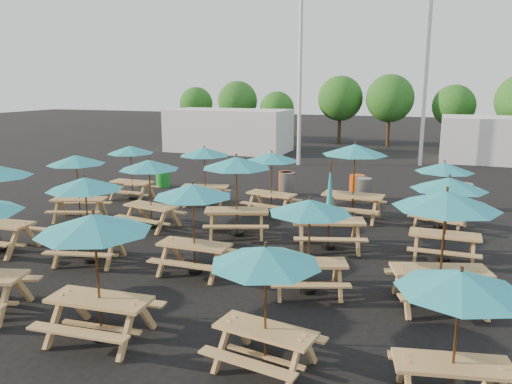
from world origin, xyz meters
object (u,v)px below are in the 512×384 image
(picnic_unit_17, at_px, (446,207))
(waste_bin_0, at_px, (163,176))
(picnic_unit_13, at_px, (310,212))
(waste_bin_2, at_px, (286,183))
(picnic_unit_14, at_px, (329,213))
(picnic_unit_19, at_px, (444,171))
(picnic_unit_7, at_px, (204,155))
(picnic_unit_5, at_px, (85,189))
(waste_bin_1, at_px, (287,184))
(picnic_unit_9, at_px, (193,196))
(picnic_unit_16, at_px, (460,290))
(waste_bin_5, at_px, (464,197))
(picnic_unit_12, at_px, (266,264))
(picnic_unit_15, at_px, (355,154))
(waste_bin_4, at_px, (357,187))
(picnic_unit_3, at_px, (131,153))
(picnic_unit_8, at_px, (94,231))
(waste_bin_3, at_px, (364,191))
(picnic_unit_18, at_px, (449,189))
(picnic_unit_11, at_px, (272,161))
(picnic_unit_6, at_px, (149,169))
(picnic_unit_10, at_px, (236,168))
(picnic_unit_2, at_px, (76,164))

(picnic_unit_17, xyz_separation_m, waste_bin_0, (-11.62, 8.80, -1.63))
(picnic_unit_13, bearing_deg, waste_bin_2, 89.94)
(picnic_unit_14, relative_size, picnic_unit_19, 1.13)
(picnic_unit_14, bearing_deg, picnic_unit_7, 131.13)
(picnic_unit_5, height_order, waste_bin_1, picnic_unit_5)
(picnic_unit_9, distance_m, picnic_unit_16, 6.66)
(picnic_unit_14, xyz_separation_m, picnic_unit_19, (2.91, 3.25, 0.80))
(picnic_unit_17, relative_size, waste_bin_5, 2.69)
(picnic_unit_12, bearing_deg, picnic_unit_15, 100.31)
(picnic_unit_15, xyz_separation_m, waste_bin_5, (3.57, 2.65, -1.72))
(picnic_unit_9, xyz_separation_m, waste_bin_4, (2.43, 9.33, -1.42))
(picnic_unit_16, bearing_deg, waste_bin_2, 104.54)
(picnic_unit_3, height_order, picnic_unit_8, picnic_unit_8)
(picnic_unit_3, bearing_deg, picnic_unit_16, -38.76)
(picnic_unit_14, relative_size, waste_bin_0, 2.56)
(picnic_unit_7, bearing_deg, waste_bin_3, 9.98)
(picnic_unit_19, distance_m, waste_bin_2, 6.81)
(picnic_unit_18, bearing_deg, picnic_unit_9, -152.12)
(picnic_unit_12, bearing_deg, waste_bin_5, 83.77)
(waste_bin_3, distance_m, waste_bin_5, 3.57)
(picnic_unit_18, relative_size, waste_bin_0, 2.29)
(waste_bin_3, height_order, waste_bin_4, same)
(picnic_unit_16, height_order, waste_bin_0, picnic_unit_16)
(picnic_unit_14, xyz_separation_m, picnic_unit_16, (3.09, -6.29, 0.75))
(picnic_unit_14, bearing_deg, picnic_unit_11, 114.38)
(picnic_unit_14, distance_m, picnic_unit_19, 4.43)
(waste_bin_1, xyz_separation_m, waste_bin_2, (-0.09, 0.12, 0.00))
(picnic_unit_13, bearing_deg, picnic_unit_11, 95.45)
(picnic_unit_12, distance_m, picnic_unit_15, 9.63)
(picnic_unit_3, distance_m, waste_bin_0, 2.87)
(picnic_unit_6, xyz_separation_m, waste_bin_4, (5.49, 6.31, -1.41))
(picnic_unit_19, bearing_deg, picnic_unit_10, -138.19)
(waste_bin_1, bearing_deg, picnic_unit_19, -25.47)
(waste_bin_1, distance_m, waste_bin_2, 0.15)
(picnic_unit_8, relative_size, waste_bin_3, 2.42)
(picnic_unit_11, bearing_deg, picnic_unit_5, -103.16)
(picnic_unit_2, height_order, waste_bin_1, picnic_unit_2)
(picnic_unit_11, xyz_separation_m, picnic_unit_18, (5.70, -3.10, 0.02))
(picnic_unit_6, distance_m, picnic_unit_16, 10.88)
(picnic_unit_11, relative_size, picnic_unit_19, 1.00)
(picnic_unit_16, bearing_deg, picnic_unit_2, 139.37)
(picnic_unit_10, height_order, picnic_unit_15, picnic_unit_15)
(picnic_unit_7, height_order, waste_bin_1, picnic_unit_7)
(picnic_unit_8, distance_m, picnic_unit_10, 6.63)
(picnic_unit_7, bearing_deg, waste_bin_5, 2.57)
(picnic_unit_19, bearing_deg, picnic_unit_6, -145.50)
(picnic_unit_7, bearing_deg, picnic_unit_18, -35.20)
(picnic_unit_8, relative_size, picnic_unit_17, 0.90)
(picnic_unit_19, relative_size, waste_bin_4, 2.26)
(picnic_unit_15, bearing_deg, picnic_unit_3, -176.99)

